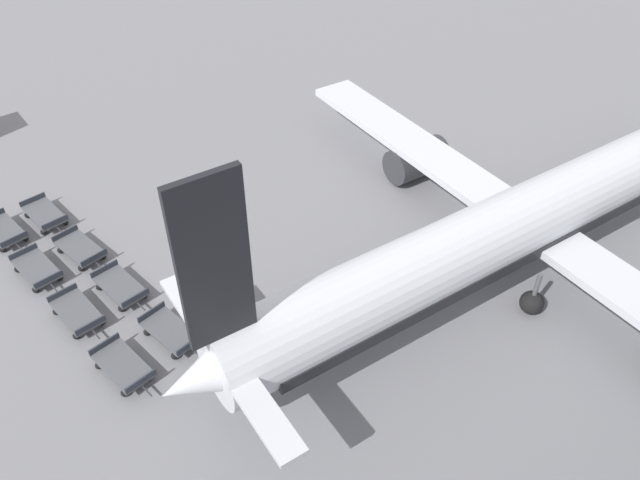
% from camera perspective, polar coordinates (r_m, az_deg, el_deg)
% --- Properties ---
extents(ground_plane, '(500.00, 500.00, 0.00)m').
position_cam_1_polar(ground_plane, '(43.04, 6.89, 7.89)').
color(ground_plane, gray).
extents(airplane, '(37.13, 43.14, 12.36)m').
position_cam_1_polar(airplane, '(34.34, 20.14, 2.54)').
color(airplane, silver).
rests_on(airplane, ground_plane).
extents(baggage_dolly_row_near_col_a, '(3.85, 2.13, 0.92)m').
position_cam_1_polar(baggage_dolly_row_near_col_a, '(39.54, -26.92, 0.73)').
color(baggage_dolly_row_near_col_a, '#515459').
rests_on(baggage_dolly_row_near_col_a, ground_plane).
extents(baggage_dolly_row_near_col_b, '(3.85, 2.09, 0.92)m').
position_cam_1_polar(baggage_dolly_row_near_col_b, '(36.12, -24.46, -2.43)').
color(baggage_dolly_row_near_col_b, '#515459').
rests_on(baggage_dolly_row_near_col_b, ground_plane).
extents(baggage_dolly_row_near_col_c, '(3.84, 2.03, 0.92)m').
position_cam_1_polar(baggage_dolly_row_near_col_c, '(32.92, -21.30, -6.19)').
color(baggage_dolly_row_near_col_c, '#515459').
rests_on(baggage_dolly_row_near_col_c, ground_plane).
extents(baggage_dolly_row_near_col_d, '(3.85, 2.16, 0.92)m').
position_cam_1_polar(baggage_dolly_row_near_col_d, '(29.91, -17.55, -10.94)').
color(baggage_dolly_row_near_col_d, '#515459').
rests_on(baggage_dolly_row_near_col_d, ground_plane).
extents(baggage_dolly_row_mid_a_col_a, '(3.85, 2.05, 0.92)m').
position_cam_1_polar(baggage_dolly_row_mid_a_col_a, '(39.83, -23.85, 2.15)').
color(baggage_dolly_row_mid_a_col_a, '#515459').
rests_on(baggage_dolly_row_mid_a_col_a, ground_plane).
extents(baggage_dolly_row_mid_a_col_b, '(3.85, 2.23, 0.92)m').
position_cam_1_polar(baggage_dolly_row_mid_a_col_b, '(36.51, -21.06, -0.78)').
color(baggage_dolly_row_mid_a_col_b, '#515459').
rests_on(baggage_dolly_row_mid_a_col_b, ground_plane).
extents(baggage_dolly_row_mid_a_col_c, '(3.85, 2.12, 0.92)m').
position_cam_1_polar(baggage_dolly_row_mid_a_col_c, '(33.52, -17.77, -4.10)').
color(baggage_dolly_row_mid_a_col_c, '#515459').
rests_on(baggage_dolly_row_mid_a_col_c, ground_plane).
extents(baggage_dolly_row_mid_a_col_d, '(3.85, 2.25, 0.92)m').
position_cam_1_polar(baggage_dolly_row_mid_a_col_d, '(30.69, -13.45, -8.15)').
color(baggage_dolly_row_mid_a_col_d, '#515459').
rests_on(baggage_dolly_row_mid_a_col_d, ground_plane).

